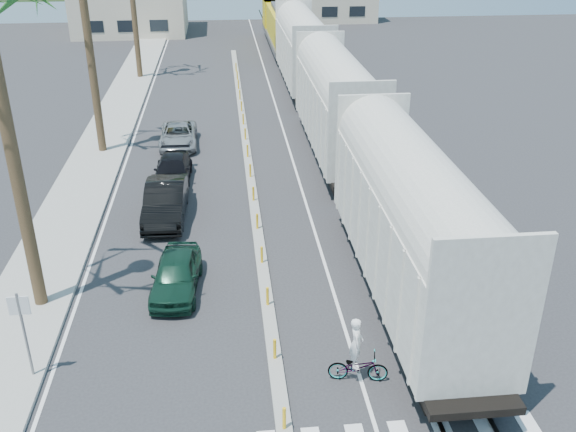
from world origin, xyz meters
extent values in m
plane|color=#28282B|center=(0.00, 0.00, 0.00)|extent=(140.00, 140.00, 0.00)
cube|color=gray|center=(-8.50, 25.00, 0.07)|extent=(3.00, 90.00, 0.15)
cube|color=black|center=(4.28, 28.00, 0.03)|extent=(0.12, 100.00, 0.06)
cube|color=black|center=(5.72, 28.00, 0.03)|extent=(0.12, 100.00, 0.06)
cube|color=gray|center=(0.00, 20.00, 0.07)|extent=(0.45, 60.00, 0.15)
cylinder|color=yellow|center=(0.00, -1.00, 0.50)|extent=(0.10, 0.10, 0.70)
cylinder|color=yellow|center=(0.00, 2.00, 0.50)|extent=(0.10, 0.10, 0.70)
cylinder|color=yellow|center=(0.00, 5.00, 0.50)|extent=(0.10, 0.10, 0.70)
cylinder|color=yellow|center=(0.00, 8.00, 0.50)|extent=(0.10, 0.10, 0.70)
cylinder|color=yellow|center=(0.00, 11.00, 0.50)|extent=(0.10, 0.10, 0.70)
cylinder|color=yellow|center=(0.00, 14.00, 0.50)|extent=(0.10, 0.10, 0.70)
cylinder|color=yellow|center=(0.00, 17.00, 0.50)|extent=(0.10, 0.10, 0.70)
cylinder|color=yellow|center=(0.00, 20.00, 0.50)|extent=(0.10, 0.10, 0.70)
cylinder|color=yellow|center=(0.00, 23.00, 0.50)|extent=(0.10, 0.10, 0.70)
cylinder|color=yellow|center=(0.00, 26.00, 0.50)|extent=(0.10, 0.10, 0.70)
cylinder|color=yellow|center=(0.00, 29.00, 0.50)|extent=(0.10, 0.10, 0.70)
cylinder|color=yellow|center=(0.00, 32.00, 0.50)|extent=(0.10, 0.10, 0.70)
cylinder|color=yellow|center=(0.00, 35.00, 0.50)|extent=(0.10, 0.10, 0.70)
cylinder|color=yellow|center=(0.00, 38.00, 0.50)|extent=(0.10, 0.10, 0.70)
cylinder|color=yellow|center=(0.00, 41.00, 0.50)|extent=(0.10, 0.10, 0.70)
cube|color=silver|center=(-6.80, 25.00, 0.00)|extent=(0.12, 90.00, 0.01)
cube|color=silver|center=(2.50, 25.00, 0.00)|extent=(0.12, 90.00, 0.01)
cube|color=#B9B5A9|center=(5.00, 5.16, 2.70)|extent=(3.00, 12.88, 3.40)
cylinder|color=#B9B5A9|center=(5.00, 5.16, 4.40)|extent=(2.90, 12.58, 2.90)
cube|color=black|center=(5.00, 5.16, 0.50)|extent=(2.60, 12.88, 1.00)
cube|color=#B9B5A9|center=(5.00, 20.16, 2.70)|extent=(3.00, 12.88, 3.40)
cylinder|color=#B9B5A9|center=(5.00, 20.16, 4.40)|extent=(2.90, 12.58, 2.90)
cube|color=black|center=(5.00, 20.16, 0.50)|extent=(2.60, 12.88, 1.00)
cube|color=#B9B5A9|center=(5.00, 35.16, 2.70)|extent=(3.00, 12.88, 3.40)
cylinder|color=#B9B5A9|center=(5.00, 35.16, 4.40)|extent=(2.90, 12.58, 2.90)
cube|color=black|center=(5.00, 35.16, 0.50)|extent=(2.60, 12.88, 1.00)
cube|color=#4C4C4F|center=(5.00, 51.16, 1.05)|extent=(3.00, 17.00, 0.50)
cube|color=#BD9D12|center=(5.00, 50.16, 2.60)|extent=(2.70, 12.24, 2.60)
cube|color=#BD9D12|center=(5.00, 56.94, 2.90)|extent=(3.00, 3.74, 3.20)
cube|color=black|center=(5.00, 51.16, 0.45)|extent=(2.60, 13.60, 0.90)
cylinder|color=brown|center=(-8.00, 6.00, 5.50)|extent=(0.44, 0.44, 11.00)
cylinder|color=brown|center=(-8.30, 22.00, 5.00)|extent=(0.44, 0.44, 10.00)
cylinder|color=brown|center=(-8.00, 40.00, 6.00)|extent=(0.44, 0.44, 12.00)
cylinder|color=slate|center=(-7.30, 2.00, 1.50)|extent=(0.08, 0.08, 3.00)
cube|color=silver|center=(-7.30, 2.00, 2.60)|extent=(0.60, 0.04, 0.60)
imported|color=#113324|center=(-3.24, 6.52, 0.70)|extent=(2.29, 4.35, 1.39)
imported|color=black|center=(-4.04, 12.81, 0.83)|extent=(1.97, 5.09, 1.65)
imported|color=black|center=(-3.97, 17.07, 0.65)|extent=(2.09, 4.57, 1.29)
imported|color=#999C9E|center=(-3.97, 22.69, 0.64)|extent=(2.22, 4.65, 1.28)
imported|color=#9EA0A5|center=(2.40, 0.92, 0.47)|extent=(1.22, 2.00, 0.94)
imported|color=white|center=(2.31, 0.92, 1.37)|extent=(0.73, 0.59, 1.64)
camera|label=1|loc=(-1.25, -14.02, 12.82)|focal=40.00mm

